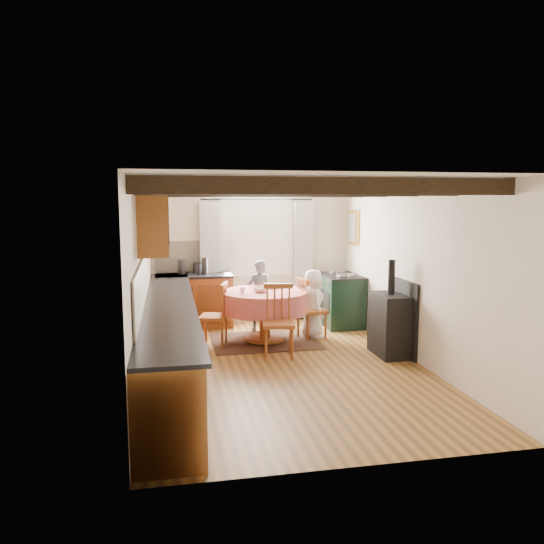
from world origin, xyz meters
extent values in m
cube|color=#A57132|center=(0.00, 0.00, 0.00)|extent=(3.60, 5.50, 0.00)
cube|color=white|center=(0.00, 0.00, 2.40)|extent=(3.60, 5.50, 0.00)
cube|color=silver|center=(0.00, 2.75, 1.20)|extent=(3.60, 0.00, 2.40)
cube|color=silver|center=(0.00, -2.75, 1.20)|extent=(3.60, 0.00, 2.40)
cube|color=silver|center=(-1.80, 0.00, 1.20)|extent=(0.00, 5.50, 2.40)
cube|color=silver|center=(1.80, 0.00, 1.20)|extent=(0.00, 5.50, 2.40)
cube|color=#312213|center=(0.00, -2.00, 2.31)|extent=(3.60, 0.16, 0.16)
cube|color=#312213|center=(0.00, -1.00, 2.31)|extent=(3.60, 0.16, 0.16)
cube|color=#312213|center=(0.00, 0.00, 2.31)|extent=(3.60, 0.16, 0.16)
cube|color=#312213|center=(0.00, 1.00, 2.31)|extent=(3.60, 0.16, 0.16)
cube|color=#312213|center=(0.00, 2.00, 2.31)|extent=(3.60, 0.16, 0.16)
cube|color=beige|center=(-1.78, 0.30, 1.20)|extent=(0.02, 4.50, 0.55)
cube|color=beige|center=(-1.00, 2.73, 1.20)|extent=(1.40, 0.02, 0.55)
cube|color=brown|center=(-1.50, 0.00, 0.44)|extent=(0.60, 5.30, 0.88)
cube|color=brown|center=(-1.05, 2.45, 0.44)|extent=(1.30, 0.60, 0.88)
cube|color=black|center=(-1.48, 0.00, 0.90)|extent=(0.64, 5.30, 0.04)
cube|color=black|center=(-1.05, 2.43, 0.90)|extent=(1.30, 0.64, 0.04)
cube|color=brown|center=(-1.63, 1.20, 1.95)|extent=(0.34, 1.80, 0.90)
cube|color=brown|center=(-1.63, -0.30, 1.90)|extent=(0.34, 0.90, 0.70)
cube|color=white|center=(0.10, 2.73, 1.60)|extent=(1.34, 0.03, 1.54)
cube|color=white|center=(0.10, 2.74, 1.60)|extent=(1.20, 0.01, 1.40)
cube|color=#A7A7A7|center=(-0.75, 2.65, 1.10)|extent=(0.35, 0.10, 2.10)
cube|color=#A7A7A7|center=(0.95, 2.65, 1.10)|extent=(0.35, 0.10, 2.10)
cylinder|color=black|center=(0.10, 2.65, 2.20)|extent=(2.00, 0.03, 0.03)
cube|color=gold|center=(1.77, 2.30, 1.70)|extent=(0.04, 0.50, 0.60)
cylinder|color=silver|center=(1.05, 2.72, 1.70)|extent=(0.30, 0.02, 0.30)
cube|color=#4A291D|center=(-0.03, 1.24, 0.01)|extent=(1.63, 1.26, 0.01)
imported|color=#48525A|center=(0.01, 1.97, 0.60)|extent=(0.49, 0.39, 1.20)
imported|color=white|center=(0.77, 1.36, 0.55)|extent=(0.39, 0.56, 1.10)
imported|color=silver|center=(0.14, 1.52, 0.82)|extent=(0.32, 0.32, 0.06)
imported|color=silver|center=(-0.11, 1.18, 0.83)|extent=(0.22, 0.22, 0.07)
imported|color=silver|center=(-0.38, 1.16, 0.84)|extent=(0.10, 0.10, 0.08)
cylinder|color=#262628|center=(-1.25, 2.53, 1.04)|extent=(0.14, 0.14, 0.24)
cylinder|color=#262628|center=(-0.98, 2.56, 1.01)|extent=(0.16, 0.16, 0.18)
cylinder|color=#262628|center=(-0.86, 2.38, 1.06)|extent=(0.10, 0.10, 0.29)
camera|label=1|loc=(-1.47, -6.63, 2.18)|focal=34.82mm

